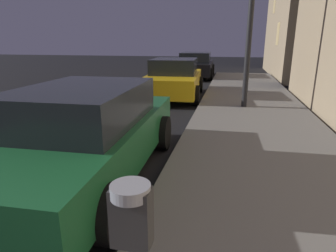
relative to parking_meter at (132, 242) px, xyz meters
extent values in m
cube|color=#333333|center=(0.00, 0.00, 0.14)|extent=(0.19, 0.11, 0.30)
cylinder|color=#999EA5|center=(0.00, 0.00, 0.28)|extent=(0.19, 0.19, 0.06)
cube|color=black|center=(-0.06, 0.00, 0.18)|extent=(0.01, 0.08, 0.11)
cube|color=#19592D|center=(-1.68, 2.66, -0.55)|extent=(1.93, 4.55, 0.64)
cube|color=#1E2328|center=(-1.68, 2.64, 0.03)|extent=(1.64, 2.36, 0.56)
cylinder|color=black|center=(-2.63, 4.02, -0.79)|extent=(0.24, 0.67, 0.66)
cylinder|color=black|center=(-0.83, 4.08, -0.79)|extent=(0.24, 0.67, 0.66)
cylinder|color=black|center=(-0.73, 1.30, -0.79)|extent=(0.24, 0.67, 0.66)
cube|color=gold|center=(-1.68, 9.48, -0.55)|extent=(2.04, 4.18, 0.64)
cube|color=#1E2328|center=(-1.68, 9.52, 0.03)|extent=(1.70, 2.04, 0.56)
cylinder|color=black|center=(-2.66, 10.69, -0.79)|extent=(0.26, 0.67, 0.66)
cylinder|color=black|center=(-0.85, 10.79, -0.79)|extent=(0.26, 0.67, 0.66)
cylinder|color=black|center=(-2.52, 8.16, -0.79)|extent=(0.26, 0.67, 0.66)
cylinder|color=black|center=(-0.70, 8.27, -0.79)|extent=(0.26, 0.67, 0.66)
cube|color=black|center=(-1.68, 16.06, -0.55)|extent=(2.02, 4.66, 0.64)
cube|color=#1E2328|center=(-1.68, 15.89, 0.03)|extent=(1.72, 2.45, 0.56)
cylinder|color=black|center=(-2.67, 17.45, -0.79)|extent=(0.24, 0.67, 0.66)
cylinder|color=black|center=(-0.79, 17.51, -0.79)|extent=(0.24, 0.67, 0.66)
cylinder|color=black|center=(-2.57, 14.60, -0.79)|extent=(0.24, 0.67, 0.66)
cylinder|color=black|center=(-0.69, 14.67, -0.79)|extent=(0.24, 0.67, 0.66)
cylinder|color=black|center=(0.83, 7.71, 1.58)|extent=(0.16, 0.16, 5.10)
cube|color=#F2D17F|center=(2.79, 16.43, 1.32)|extent=(0.06, 0.90, 1.20)
cube|color=#F2D17F|center=(2.79, 19.29, 3.23)|extent=(0.06, 0.90, 1.20)
camera|label=1|loc=(0.42, -1.11, 0.94)|focal=30.72mm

